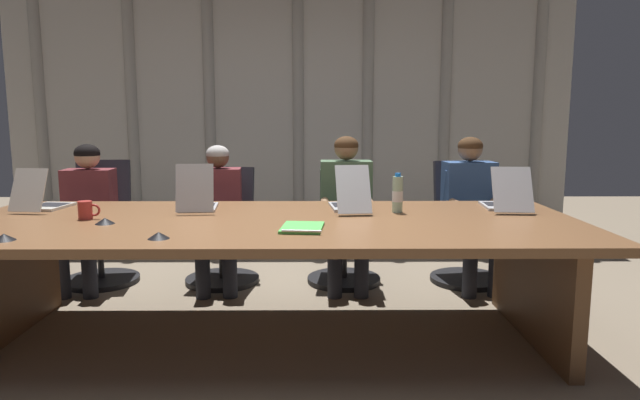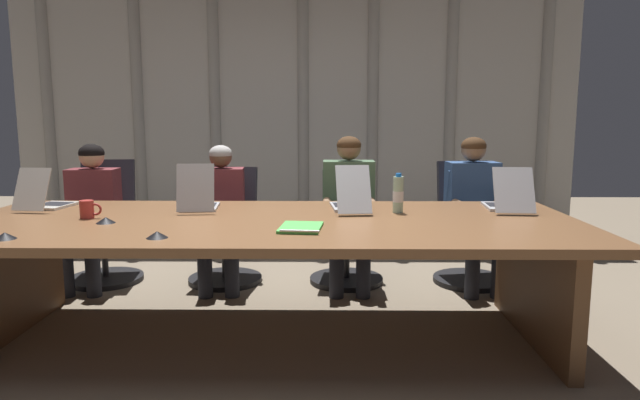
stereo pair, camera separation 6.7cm
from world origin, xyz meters
name	(u,v)px [view 2 (the right image)]	position (x,y,z in m)	size (l,w,h in m)	color
ground_plane	(270,338)	(0.00, 0.00, 0.00)	(12.09, 12.09, 0.00)	#7F705B
conference_table	(269,244)	(0.00, 0.00, 0.59)	(3.70, 1.47, 0.74)	brown
curtain_backdrop	(295,105)	(0.00, 2.86, 1.46)	(6.05, 0.17, 2.93)	beige
laptop_left_end	(46,200)	(-1.52, 0.38, 0.80)	(0.27, 0.45, 0.28)	beige
laptop_left_mid	(199,201)	(-0.49, 0.34, 0.80)	(0.27, 0.43, 0.31)	#BCBCC1
laptop_center	(350,201)	(0.50, 0.35, 0.80)	(0.26, 0.52, 0.30)	#BCBCC1
laptop_right_mid	(507,201)	(1.53, 0.37, 0.80)	(0.28, 0.50, 0.29)	#BCBCC1
office_chair_left_end	(105,236)	(-1.48, 1.23, 0.37)	(0.60, 0.60, 0.99)	#2D2D38
office_chair_left_mid	(226,238)	(-0.48, 1.23, 0.35)	(0.60, 0.60, 0.93)	#2D2D38
office_chair_center	(347,238)	(0.52, 1.23, 0.36)	(0.60, 0.60, 0.94)	navy
office_chair_right_mid	(469,237)	(1.52, 1.23, 0.37)	(0.60, 0.61, 0.98)	#2D2D38
person_left_end	(90,206)	(-1.52, 1.07, 0.65)	(0.40, 0.56, 1.13)	brown
person_left_mid	(221,208)	(-0.49, 1.06, 0.63)	(0.40, 0.57, 1.12)	brown
person_center	(349,202)	(0.52, 1.07, 0.68)	(0.42, 0.55, 1.19)	#4C6B4C
person_right_mid	(475,203)	(1.51, 1.07, 0.68)	(0.43, 0.57, 1.19)	#335184
water_bottle_primary	(398,195)	(0.80, 0.26, 0.86)	(0.07, 0.07, 0.25)	#ADD1B2
coffee_mug_near	(88,209)	(-1.10, 0.03, 0.79)	(0.13, 0.08, 0.11)	#B2332D
conference_mic_left_side	(106,220)	(-0.93, -0.12, 0.76)	(0.11, 0.11, 0.04)	black
conference_mic_middle	(5,236)	(-1.27, -0.55, 0.76)	(0.11, 0.11, 0.04)	black
conference_mic_right_side	(157,235)	(-0.51, -0.51, 0.76)	(0.11, 0.11, 0.04)	black
spiral_notepad	(301,228)	(0.21, -0.28, 0.75)	(0.25, 0.33, 0.03)	#4CB74C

